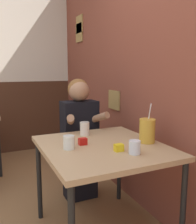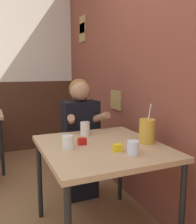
{
  "view_description": "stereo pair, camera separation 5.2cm",
  "coord_description": "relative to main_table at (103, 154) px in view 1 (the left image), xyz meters",
  "views": [
    {
      "loc": [
        -0.15,
        -1.3,
        1.28
      ],
      "look_at": [
        0.67,
        0.49,
        0.95
      ],
      "focal_mm": 40.0,
      "sensor_mm": 36.0,
      "label": 1
    },
    {
      "loc": [
        -0.1,
        -1.32,
        1.28
      ],
      "look_at": [
        0.67,
        0.49,
        0.95
      ],
      "focal_mm": 40.0,
      "sensor_mm": 36.0,
      "label": 2
    }
  ],
  "objects": [
    {
      "name": "brick_wall_right",
      "position": [
        0.55,
        1.06,
        0.68
      ],
      "size": [
        0.08,
        4.71,
        2.7
      ],
      "color": "brown",
      "rests_on": "ground_plane"
    },
    {
      "name": "main_table",
      "position": [
        0.0,
        0.0,
        0.0
      ],
      "size": [
        0.86,
        0.95,
        0.73
      ],
      "color": "tan",
      "rests_on": "ground_plane"
    },
    {
      "name": "person_seated",
      "position": [
        0.06,
        0.64,
        -0.04
      ],
      "size": [
        0.42,
        0.4,
        1.2
      ],
      "color": "black",
      "rests_on": "ground_plane"
    },
    {
      "name": "cocktail_pitcher",
      "position": [
        0.34,
        -0.08,
        0.16
      ],
      "size": [
        0.12,
        0.12,
        0.3
      ],
      "color": "gold",
      "rests_on": "main_table"
    },
    {
      "name": "glass_near_pitcher",
      "position": [
        0.11,
        -0.26,
        0.11
      ],
      "size": [
        0.08,
        0.08,
        0.09
      ],
      "color": "silver",
      "rests_on": "main_table"
    },
    {
      "name": "glass_center",
      "position": [
        -0.25,
        0.01,
        0.11
      ],
      "size": [
        0.08,
        0.08,
        0.1
      ],
      "color": "silver",
      "rests_on": "main_table"
    },
    {
      "name": "glass_far_side",
      "position": [
        -0.01,
        0.32,
        0.12
      ],
      "size": [
        0.08,
        0.08,
        0.11
      ],
      "color": "silver",
      "rests_on": "main_table"
    },
    {
      "name": "condiment_ketchup",
      "position": [
        -0.13,
        0.07,
        0.09
      ],
      "size": [
        0.06,
        0.04,
        0.05
      ],
      "color": "#B7140F",
      "rests_on": "main_table"
    },
    {
      "name": "condiment_mustard",
      "position": [
        0.04,
        -0.17,
        0.09
      ],
      "size": [
        0.06,
        0.04,
        0.05
      ],
      "color": "yellow",
      "rests_on": "main_table"
    }
  ]
}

